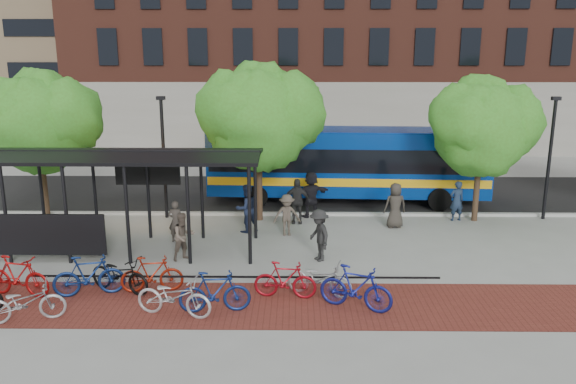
{
  "coord_description": "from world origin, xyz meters",
  "views": [
    {
      "loc": [
        -1.52,
        -19.38,
        6.72
      ],
      "look_at": [
        -1.79,
        1.67,
        1.6
      ],
      "focal_mm": 35.0,
      "sensor_mm": 36.0,
      "label": 1
    }
  ],
  "objects_px": {
    "bike_9": "(285,280)",
    "bike_10": "(319,278)",
    "bike_2": "(25,302)",
    "lamp_post_left": "(164,154)",
    "lamp_post_right": "(550,155)",
    "bus": "(347,160)",
    "pedestrian_2": "(246,208)",
    "pedestrian_9": "(319,235)",
    "pedestrian_8": "(184,237)",
    "bike_3": "(89,276)",
    "pedestrian_6": "(395,205)",
    "tree_a": "(40,119)",
    "bike_4": "(120,274)",
    "pedestrian_5": "(311,194)",
    "pedestrian_3": "(287,215)",
    "pedestrian_1": "(176,221)",
    "bus_shelter": "(103,167)",
    "bike_6": "(174,296)",
    "bike_7": "(215,292)",
    "tree_c": "(484,124)",
    "tree_b": "(261,113)",
    "pedestrian_4": "(297,201)",
    "pedestrian_7": "(457,201)",
    "bike_5": "(152,274)",
    "bike_1": "(17,276)",
    "bike_11": "(356,288)"
  },
  "relations": [
    {
      "from": "bike_4",
      "to": "pedestrian_9",
      "type": "bearing_deg",
      "value": -41.59
    },
    {
      "from": "tree_a",
      "to": "bike_9",
      "type": "distance_m",
      "value": 13.34
    },
    {
      "from": "bike_4",
      "to": "bike_6",
      "type": "xyz_separation_m",
      "value": [
        1.92,
        -1.55,
        0.01
      ]
    },
    {
      "from": "pedestrian_1",
      "to": "pedestrian_5",
      "type": "xyz_separation_m",
      "value": [
        5.07,
        3.41,
        0.2
      ]
    },
    {
      "from": "bike_4",
      "to": "pedestrian_5",
      "type": "xyz_separation_m",
      "value": [
        5.78,
        7.96,
        0.45
      ]
    },
    {
      "from": "bus_shelter",
      "to": "lamp_post_left",
      "type": "height_order",
      "value": "lamp_post_left"
    },
    {
      "from": "lamp_post_left",
      "to": "lamp_post_right",
      "type": "relative_size",
      "value": 1.0
    },
    {
      "from": "bus",
      "to": "pedestrian_2",
      "type": "distance_m",
      "value": 6.49
    },
    {
      "from": "tree_b",
      "to": "pedestrian_3",
      "type": "height_order",
      "value": "tree_b"
    },
    {
      "from": "tree_c",
      "to": "pedestrian_7",
      "type": "xyz_separation_m",
      "value": [
        -0.87,
        -0.05,
        -3.21
      ]
    },
    {
      "from": "bike_6",
      "to": "bike_9",
      "type": "relative_size",
      "value": 1.17
    },
    {
      "from": "bike_2",
      "to": "bike_1",
      "type": "bearing_deg",
      "value": 14.32
    },
    {
      "from": "bike_1",
      "to": "pedestrian_2",
      "type": "xyz_separation_m",
      "value": [
        6.04,
        6.14,
        0.35
      ]
    },
    {
      "from": "pedestrian_8",
      "to": "bike_3",
      "type": "bearing_deg",
      "value": -164.07
    },
    {
      "from": "tree_a",
      "to": "pedestrian_8",
      "type": "height_order",
      "value": "tree_a"
    },
    {
      "from": "pedestrian_4",
      "to": "pedestrian_7",
      "type": "height_order",
      "value": "pedestrian_4"
    },
    {
      "from": "bike_2",
      "to": "bike_6",
      "type": "height_order",
      "value": "bike_6"
    },
    {
      "from": "pedestrian_9",
      "to": "bike_7",
      "type": "bearing_deg",
      "value": -59.43
    },
    {
      "from": "lamp_post_right",
      "to": "bike_4",
      "type": "relative_size",
      "value": 2.49
    },
    {
      "from": "tree_c",
      "to": "bus",
      "type": "xyz_separation_m",
      "value": [
        -5.2,
        3.05,
        -2.08
      ]
    },
    {
      "from": "pedestrian_1",
      "to": "pedestrian_2",
      "type": "bearing_deg",
      "value": -148.25
    },
    {
      "from": "bike_2",
      "to": "pedestrian_8",
      "type": "xyz_separation_m",
      "value": [
        3.24,
        4.58,
        0.29
      ]
    },
    {
      "from": "bike_7",
      "to": "pedestrian_1",
      "type": "distance_m",
      "value": 6.29
    },
    {
      "from": "tree_b",
      "to": "bike_9",
      "type": "relative_size",
      "value": 3.6
    },
    {
      "from": "bike_10",
      "to": "pedestrian_3",
      "type": "xyz_separation_m",
      "value": [
        -1.01,
        5.54,
        0.29
      ]
    },
    {
      "from": "bus",
      "to": "bike_6",
      "type": "relative_size",
      "value": 6.11
    },
    {
      "from": "bus",
      "to": "pedestrian_3",
      "type": "height_order",
      "value": "bus"
    },
    {
      "from": "pedestrian_3",
      "to": "bike_4",
      "type": "bearing_deg",
      "value": -139.86
    },
    {
      "from": "pedestrian_9",
      "to": "bus_shelter",
      "type": "bearing_deg",
      "value": -120.71
    },
    {
      "from": "pedestrian_8",
      "to": "lamp_post_left",
      "type": "bearing_deg",
      "value": 71.01
    },
    {
      "from": "bike_1",
      "to": "bike_6",
      "type": "bearing_deg",
      "value": -92.73
    },
    {
      "from": "pedestrian_6",
      "to": "pedestrian_9",
      "type": "bearing_deg",
      "value": 42.18
    },
    {
      "from": "tree_c",
      "to": "bike_10",
      "type": "distance_m",
      "value": 10.92
    },
    {
      "from": "bike_9",
      "to": "bike_2",
      "type": "bearing_deg",
      "value": 110.06
    },
    {
      "from": "bike_11",
      "to": "pedestrian_7",
      "type": "height_order",
      "value": "pedestrian_7"
    },
    {
      "from": "lamp_post_left",
      "to": "bike_2",
      "type": "relative_size",
      "value": 2.54
    },
    {
      "from": "pedestrian_7",
      "to": "pedestrian_9",
      "type": "height_order",
      "value": "pedestrian_9"
    },
    {
      "from": "bike_1",
      "to": "bike_9",
      "type": "xyz_separation_m",
      "value": [
        7.65,
        -0.03,
        -0.06
      ]
    },
    {
      "from": "bike_2",
      "to": "pedestrian_6",
      "type": "relative_size",
      "value": 1.11
    },
    {
      "from": "tree_c",
      "to": "pedestrian_3",
      "type": "xyz_separation_m",
      "value": [
        -7.92,
        -2.14,
        -3.25
      ]
    },
    {
      "from": "pedestrian_1",
      "to": "bike_11",
      "type": "bearing_deg",
      "value": 142.4
    },
    {
      "from": "bike_6",
      "to": "tree_a",
      "type": "bearing_deg",
      "value": 52.09
    },
    {
      "from": "tree_a",
      "to": "bike_3",
      "type": "distance_m",
      "value": 9.7
    },
    {
      "from": "bike_9",
      "to": "bike_10",
      "type": "height_order",
      "value": "bike_9"
    },
    {
      "from": "bike_5",
      "to": "pedestrian_4",
      "type": "height_order",
      "value": "pedestrian_4"
    },
    {
      "from": "bike_7",
      "to": "bike_11",
      "type": "bearing_deg",
      "value": -92.96
    },
    {
      "from": "bike_3",
      "to": "pedestrian_8",
      "type": "relative_size",
      "value": 1.22
    },
    {
      "from": "pedestrian_3",
      "to": "bus_shelter",
      "type": "bearing_deg",
      "value": -173.13
    },
    {
      "from": "pedestrian_2",
      "to": "pedestrian_9",
      "type": "distance_m",
      "value": 4.13
    },
    {
      "from": "bike_2",
      "to": "pedestrian_8",
      "type": "height_order",
      "value": "pedestrian_8"
    }
  ]
}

